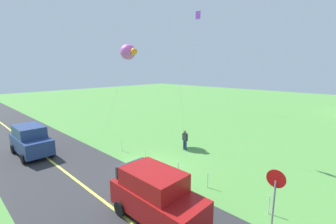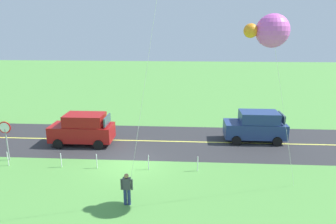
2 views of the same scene
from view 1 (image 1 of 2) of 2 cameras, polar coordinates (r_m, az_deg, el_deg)
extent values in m
cube|color=#549342|center=(15.34, -4.66, -14.42)|extent=(120.00, 120.00, 0.10)
cube|color=#2D2D30|center=(13.33, -18.40, -18.91)|extent=(120.00, 7.00, 0.00)
cube|color=#E5E04C|center=(13.32, -18.40, -18.89)|extent=(120.00, 0.16, 0.00)
cube|color=maroon|center=(10.44, -2.68, -21.67)|extent=(4.40, 1.90, 1.10)
cube|color=maroon|center=(10.12, -3.75, -16.59)|extent=(2.73, 1.75, 0.80)
cube|color=#334756|center=(9.44, 0.95, -18.74)|extent=(0.10, 1.62, 0.64)
cube|color=#334756|center=(11.25, -9.49, -13.75)|extent=(0.10, 1.62, 0.60)
cylinder|color=black|center=(10.56, 7.41, -24.94)|extent=(0.68, 0.22, 0.68)
cylinder|color=black|center=(12.17, -4.14, -19.56)|extent=(0.68, 0.22, 0.68)
cylinder|color=black|center=(11.20, -11.99, -22.79)|extent=(0.68, 0.22, 0.68)
cube|color=navy|center=(20.22, -31.25, -6.83)|extent=(4.40, 1.90, 1.10)
cube|color=navy|center=(20.21, -31.71, -4.08)|extent=(2.73, 1.75, 0.80)
cube|color=#334756|center=(19.18, -30.87, -4.73)|extent=(0.10, 1.62, 0.64)
cube|color=#334756|center=(21.75, -32.80, -3.22)|extent=(0.10, 1.62, 0.60)
cylinder|color=black|center=(19.31, -27.21, -8.94)|extent=(0.68, 0.22, 0.68)
cylinder|color=black|center=(18.85, -32.73, -9.96)|extent=(0.68, 0.22, 0.68)
cylinder|color=black|center=(21.93, -29.70, -6.87)|extent=(0.68, 0.22, 0.68)
cylinder|color=black|center=(21.52, -34.57, -7.70)|extent=(0.68, 0.22, 0.68)
cylinder|color=gray|center=(10.88, 25.13, -20.34)|extent=(0.08, 0.08, 2.10)
cylinder|color=red|center=(10.36, 25.65, -14.97)|extent=(0.76, 0.04, 0.76)
cylinder|color=white|center=(10.38, 25.70, -14.92)|extent=(0.62, 0.01, 0.62)
cylinder|color=navy|center=(18.61, 4.09, -8.21)|extent=(0.16, 0.16, 0.82)
cylinder|color=navy|center=(18.50, 4.52, -8.33)|extent=(0.16, 0.16, 0.82)
cube|color=#3F3F47|center=(18.34, 4.33, -6.23)|extent=(0.36, 0.22, 0.56)
cylinder|color=#3F3F47|center=(18.50, 3.75, -6.23)|extent=(0.10, 0.10, 0.52)
cylinder|color=#3F3F47|center=(18.21, 4.92, -6.53)|extent=(0.10, 0.10, 0.52)
sphere|color=#9E704C|center=(18.23, 4.35, -5.06)|extent=(0.22, 0.22, 0.22)
cylinder|color=silver|center=(18.55, 2.66, 11.35)|extent=(2.26, 0.82, 13.28)
cylinder|color=silver|center=(22.20, -13.12, 4.17)|extent=(2.27, 1.59, 7.99)
sphere|color=#D859BF|center=(21.62, -10.10, 14.71)|extent=(1.40, 1.40, 1.40)
sphere|color=orange|center=(20.90, -8.59, 14.89)|extent=(0.60, 0.60, 0.60)
cylinder|color=silver|center=(37.04, 7.56, 12.21)|extent=(1.30, 1.20, 14.72)
cube|color=purple|center=(38.76, 7.59, 23.13)|extent=(0.91, 0.08, 1.20)
cylinder|color=#4CD8D8|center=(38.58, 7.56, 21.82)|extent=(0.04, 0.04, 1.40)
cylinder|color=silver|center=(18.57, -11.58, -8.32)|extent=(0.05, 0.05, 0.90)
cylinder|color=silver|center=(16.41, -5.72, -10.78)|extent=(0.05, 0.05, 0.90)
cylinder|color=silver|center=(14.37, 2.59, -14.01)|extent=(0.05, 0.05, 0.90)
cylinder|color=silver|center=(13.19, 10.01, -16.59)|extent=(0.05, 0.05, 0.90)
cylinder|color=silver|center=(11.95, 24.19, -20.60)|extent=(0.05, 0.05, 0.90)
camera|label=2|loc=(29.63, 16.44, 13.61)|focal=32.51mm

